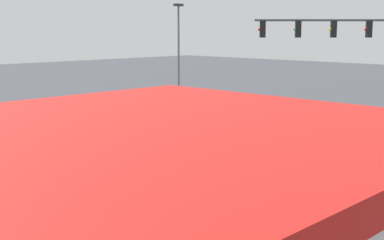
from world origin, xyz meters
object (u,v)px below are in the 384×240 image
at_px(car_2, 131,132).
at_px(street_light_pole_a, 179,44).
at_px(car_4, 318,162).
at_px(fire_hydrant, 204,104).
at_px(traffic_signal_mast, 355,46).
at_px(car_0, 14,122).
at_px(car_1, 99,174).
at_px(pedestrian, 198,193).

xyz_separation_m(car_2, street_light_pole_a, (13.31, 10.09, 4.07)).
distance_m(car_4, fire_hydrant, 19.59).
bearing_deg(fire_hydrant, traffic_signal_mast, -103.32).
bearing_deg(car_0, car_2, 14.76).
height_order(street_light_pole_a, fire_hydrant, street_light_pole_a).
height_order(car_1, street_light_pole_a, street_light_pole_a).
bearing_deg(traffic_signal_mast, fire_hydrant, -58.32).
xyz_separation_m(traffic_signal_mast, street_light_pole_a, (4.55, 17.83, -0.36)).
bearing_deg(car_2, street_light_pole_a, 129.03).
xyz_separation_m(car_4, fire_hydrant, (10.77, 16.36, -0.35)).
bearing_deg(traffic_signal_mast, car_2, 3.54).
distance_m(traffic_signal_mast, street_light_pole_a, 18.40).
bearing_deg(car_1, car_2, 38.07).
xyz_separation_m(car_0, car_4, (3.61, -18.30, 0.13)).
bearing_deg(car_1, traffic_signal_mast, -13.49).
distance_m(car_4, pedestrian, 6.91).
distance_m(car_2, car_4, 10.36).
relative_size(car_4, fire_hydrant, 5.51).
bearing_deg(street_light_pole_a, car_1, -141.18).
relative_size(car_2, street_light_pole_a, 0.60).
height_order(traffic_signal_mast, street_light_pole_a, street_light_pole_a).
bearing_deg(fire_hydrant, car_0, 172.32).
bearing_deg(car_4, car_1, -128.55).
distance_m(car_1, street_light_pole_a, 24.98).
bearing_deg(pedestrian, car_0, 34.53).
distance_m(car_2, pedestrian, 11.67).
distance_m(traffic_signal_mast, car_1, 15.50).
bearing_deg(traffic_signal_mast, street_light_pole_a, -59.31).
relative_size(car_2, fire_hydrant, 5.61).
relative_size(traffic_signal_mast, car_0, 1.53).
bearing_deg(pedestrian, car_4, -45.77).
bearing_deg(traffic_signal_mast, car_0, -9.81).
bearing_deg(car_0, street_light_pole_a, 95.98).
height_order(car_1, pedestrian, pedestrian).
height_order(car_2, pedestrian, pedestrian).
relative_size(car_4, pedestrian, 2.70).
bearing_deg(car_2, fire_hydrant, 118.67).
height_order(traffic_signal_mast, car_0, traffic_signal_mast).
bearing_deg(fire_hydrant, car_2, -153.20).
height_order(car_2, car_4, car_4).
height_order(car_1, car_4, car_4).
bearing_deg(pedestrian, car_2, 15.86).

